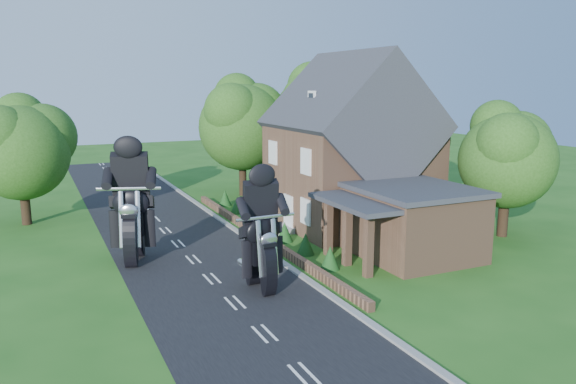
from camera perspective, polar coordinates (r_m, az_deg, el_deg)
name	(u,v)px	position (r m, az deg, el deg)	size (l,w,h in m)	color
ground	(212,279)	(24.84, -7.75, -8.75)	(120.00, 120.00, 0.00)	#235618
road	(212,279)	(24.84, -7.76, -8.73)	(7.00, 80.00, 0.02)	black
kerb	(288,266)	(26.05, 0.00, -7.57)	(0.30, 80.00, 0.12)	gray
garden_wall	(260,236)	(30.65, -2.83, -4.46)	(0.30, 22.00, 0.40)	brown
house	(350,152)	(33.47, 6.36, 4.02)	(9.54, 8.64, 10.24)	brown
annex	(410,221)	(28.03, 12.34, -2.86)	(7.05, 5.94, 3.44)	brown
tree_annex_side	(511,152)	(33.00, 21.74, 3.83)	(5.64, 5.20, 7.48)	black
tree_house_right	(409,131)	(38.98, 12.20, 6.06)	(6.51, 6.00, 8.40)	black
tree_behind_house	(324,112)	(43.91, 3.68, 8.16)	(7.81, 7.20, 10.08)	black
tree_behind_left	(247,119)	(42.34, -4.21, 7.38)	(6.94, 6.40, 9.16)	black
tree_far_road	(27,144)	(36.70, -24.98, 4.46)	(6.08, 5.60, 7.84)	black
shrub_a	(330,258)	(25.76, 4.30, -6.67)	(0.90, 0.90, 1.10)	#123B14
shrub_b	(306,244)	(27.88, 1.79, -5.27)	(0.90, 0.90, 1.10)	#123B14
shrub_c	(285,232)	(30.05, -0.34, -4.07)	(0.90, 0.90, 1.10)	#123B14
shrub_d	(251,213)	(34.53, -3.78, -2.12)	(0.90, 0.90, 1.10)	#123B14
shrub_e	(237,205)	(36.82, -5.18, -1.32)	(0.90, 0.90, 1.10)	#123B14
shrub_f	(225,198)	(39.14, -6.41, -0.61)	(0.90, 0.90, 1.10)	#123B14
motorcycle_lead	(261,272)	(23.09, -2.75, -8.14)	(0.43, 1.69, 1.57)	black
motorcycle_follow	(134,244)	(27.55, -15.38, -5.11)	(0.49, 1.94, 1.80)	black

